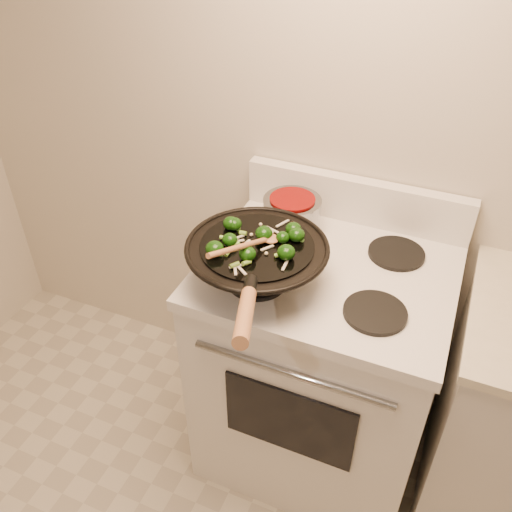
% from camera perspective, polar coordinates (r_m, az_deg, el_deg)
% --- Properties ---
extents(stove, '(0.78, 0.67, 1.08)m').
position_cam_1_polar(stove, '(2.02, 6.64, -11.26)').
color(stove, white).
rests_on(stove, ground).
extents(wok, '(0.42, 0.68, 0.24)m').
position_cam_1_polar(wok, '(1.58, 0.09, -0.56)').
color(wok, black).
rests_on(wok, stove).
extents(stirfry, '(0.25, 0.31, 0.05)m').
position_cam_1_polar(stirfry, '(1.54, 0.09, 1.83)').
color(stirfry, black).
rests_on(stirfry, wok).
extents(wooden_spoon, '(0.11, 0.28, 0.10)m').
position_cam_1_polar(wooden_spoon, '(1.50, -0.33, 1.38)').
color(wooden_spoon, '#9C643D').
rests_on(wooden_spoon, wok).
extents(saucepan, '(0.19, 0.30, 0.11)m').
position_cam_1_polar(saucepan, '(1.82, 3.74, 4.52)').
color(saucepan, gray).
rests_on(saucepan, stove).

